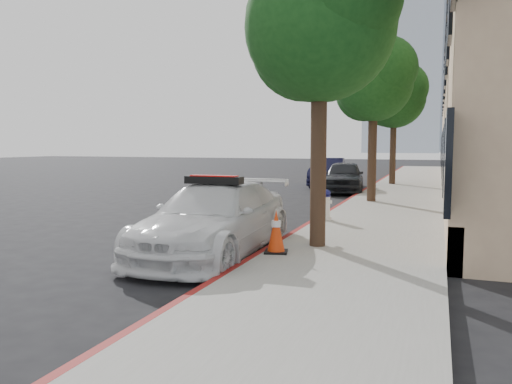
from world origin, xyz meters
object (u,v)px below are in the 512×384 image
Objects in this scene: parked_car_mid at (344,177)px; traffic_cone at (276,232)px; police_car at (214,219)px; parked_car_far at (328,172)px; fire_hydrant at (326,205)px.

parked_car_mid is 13.17m from traffic_cone.
parked_car_far is (-1.19, 15.79, 0.02)m from police_car.
traffic_cone is at bearing -92.50° from parked_car_mid.
parked_car_far is at bearing 93.56° from police_car.
police_car is 1.26m from traffic_cone.
police_car is at bearing -102.00° from fire_hydrant.
parked_car_far is 5.44× the size of fire_hydrant.
parked_car_mid is at bearing 95.01° from traffic_cone.
fire_hydrant is at bearing -90.23° from parked_car_mid.
fire_hydrant is 1.02× the size of traffic_cone.
parked_car_mid is 3.04m from parked_car_far.
parked_car_far is at bearing 106.95° from fire_hydrant.
parked_car_mid is 0.95× the size of parked_car_far.
parked_car_far is at bearing 107.58° from parked_car_mid.
parked_car_far is 5.57× the size of traffic_cone.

